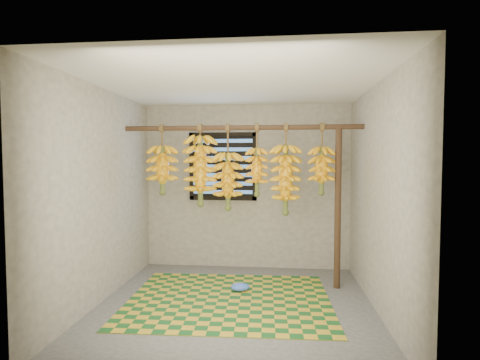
# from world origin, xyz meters

# --- Properties ---
(floor) EXTENTS (3.00, 3.00, 0.01)m
(floor) POSITION_xyz_m (0.00, 0.00, -0.01)
(floor) COLOR #4D4D4D
(floor) RESTS_ON ground
(ceiling) EXTENTS (3.00, 3.00, 0.01)m
(ceiling) POSITION_xyz_m (0.00, 0.00, 2.40)
(ceiling) COLOR silver
(ceiling) RESTS_ON wall_back
(wall_back) EXTENTS (3.00, 0.01, 2.40)m
(wall_back) POSITION_xyz_m (0.00, 1.50, 1.20)
(wall_back) COLOR slate
(wall_back) RESTS_ON floor
(wall_left) EXTENTS (0.01, 3.00, 2.40)m
(wall_left) POSITION_xyz_m (-1.50, 0.00, 1.20)
(wall_left) COLOR slate
(wall_left) RESTS_ON floor
(wall_right) EXTENTS (0.01, 3.00, 2.40)m
(wall_right) POSITION_xyz_m (1.50, 0.00, 1.20)
(wall_right) COLOR slate
(wall_right) RESTS_ON floor
(window) EXTENTS (1.00, 0.04, 1.00)m
(window) POSITION_xyz_m (-0.35, 1.48, 1.50)
(window) COLOR black
(window) RESTS_ON wall_back
(hanging_pole) EXTENTS (3.00, 0.06, 0.06)m
(hanging_pole) POSITION_xyz_m (0.00, 0.70, 2.00)
(hanging_pole) COLOR #46301E
(hanging_pole) RESTS_ON wall_left
(support_post) EXTENTS (0.08, 0.08, 2.00)m
(support_post) POSITION_xyz_m (1.20, 0.70, 1.00)
(support_post) COLOR #46301E
(support_post) RESTS_ON floor
(woven_mat) EXTENTS (2.33, 1.89, 0.01)m
(woven_mat) POSITION_xyz_m (-0.09, 0.16, 0.01)
(woven_mat) COLOR #185421
(woven_mat) RESTS_ON floor
(plastic_bag) EXTENTS (0.26, 0.21, 0.09)m
(plastic_bag) POSITION_xyz_m (0.01, 0.44, 0.06)
(plastic_bag) COLOR #3F6EEC
(plastic_bag) RESTS_ON woven_mat
(banana_bunch_a) EXTENTS (0.36, 0.36, 0.89)m
(banana_bunch_a) POSITION_xyz_m (-1.02, 0.70, 1.47)
(banana_bunch_a) COLOR brown
(banana_bunch_a) RESTS_ON hanging_pole
(banana_bunch_b) EXTENTS (0.39, 0.39, 1.03)m
(banana_bunch_b) POSITION_xyz_m (-0.52, 0.70, 1.46)
(banana_bunch_b) COLOR brown
(banana_bunch_b) RESTS_ON hanging_pole
(banana_bunch_c) EXTENTS (0.36, 0.36, 1.09)m
(banana_bunch_c) POSITION_xyz_m (-0.17, 0.70, 1.33)
(banana_bunch_c) COLOR brown
(banana_bunch_c) RESTS_ON hanging_pole
(banana_bunch_d) EXTENTS (0.29, 0.29, 0.91)m
(banana_bunch_d) POSITION_xyz_m (0.20, 0.70, 1.45)
(banana_bunch_d) COLOR brown
(banana_bunch_d) RESTS_ON hanging_pole
(banana_bunch_e) EXTENTS (0.36, 0.36, 1.13)m
(banana_bunch_e) POSITION_xyz_m (0.56, 0.70, 1.35)
(banana_bunch_e) COLOR brown
(banana_bunch_e) RESTS_ON hanging_pole
(banana_bunch_f) EXTENTS (0.31, 0.31, 0.88)m
(banana_bunch_f) POSITION_xyz_m (1.00, 0.70, 1.47)
(banana_bunch_f) COLOR brown
(banana_bunch_f) RESTS_ON hanging_pole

